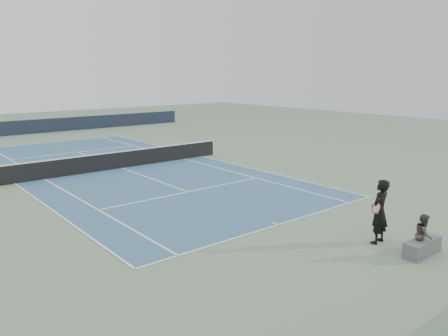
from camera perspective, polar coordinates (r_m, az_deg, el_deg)
ground at (r=24.63m, az=-13.24°, el=-0.03°), size 80.00×80.00×0.00m
court_surface at (r=24.63m, az=-13.24°, el=-0.01°), size 10.97×23.77×0.01m
tennis_net at (r=24.53m, az=-13.29°, el=1.13°), size 12.90×0.10×1.07m
windscreen_far at (r=41.20m, az=-24.39°, el=4.89°), size 30.00×0.25×1.20m
tennis_player at (r=14.09m, az=19.63°, el=-5.38°), size 0.86×0.63×2.00m
tennis_ball at (r=13.96m, az=22.26°, el=-9.97°), size 0.07×0.07×0.07m
spectator_bench at (r=13.83m, az=24.54°, el=-8.62°), size 1.48×1.00×1.22m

